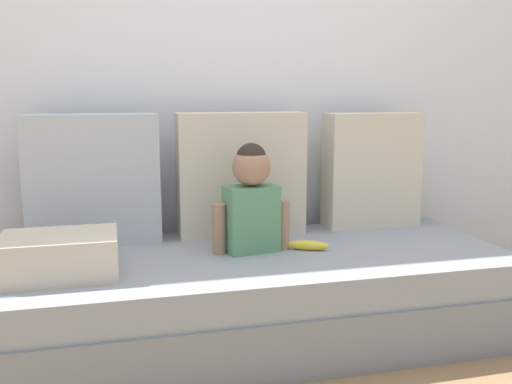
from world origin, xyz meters
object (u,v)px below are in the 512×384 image
object	(u,v)px
throw_pillow_left	(93,180)
throw_pillow_center	(241,174)
throw_pillow_right	(372,170)
folded_blanket	(59,255)
toddler	(251,198)
banana	(308,245)
couch	(259,295)

from	to	relation	value
throw_pillow_left	throw_pillow_center	world-z (taller)	same
throw_pillow_left	throw_pillow_center	xyz separation A→B (m)	(0.64, 0.00, 0.00)
throw_pillow_left	throw_pillow_right	distance (m)	1.28
folded_blanket	toddler	bearing A→B (deg)	10.58
banana	folded_blanket	size ratio (longest dim) A/B	0.42
couch	folded_blanket	size ratio (longest dim) A/B	5.16
couch	throw_pillow_center	xyz separation A→B (m)	(0.00, 0.32, 0.45)
couch	throw_pillow_right	xyz separation A→B (m)	(0.64, 0.32, 0.45)
folded_blanket	throw_pillow_center	bearing A→B (deg)	29.37
throw_pillow_left	toddler	size ratio (longest dim) A/B	1.24
folded_blanket	throw_pillow_left	bearing A→B (deg)	75.13
throw_pillow_right	toddler	bearing A→B (deg)	-156.58
throw_pillow_left	banana	xyz separation A→B (m)	(0.85, -0.33, -0.26)
throw_pillow_right	toddler	size ratio (longest dim) A/B	1.23
throw_pillow_right	banana	bearing A→B (deg)	-142.56
banana	folded_blanket	xyz separation A→B (m)	(-0.96, -0.09, 0.05)
throw_pillow_left	toddler	world-z (taller)	throw_pillow_left
throw_pillow_center	throw_pillow_right	size ratio (longest dim) A/B	1.05
throw_pillow_center	banana	world-z (taller)	throw_pillow_center
throw_pillow_left	throw_pillow_right	size ratio (longest dim) A/B	1.01
banana	toddler	bearing A→B (deg)	168.82
throw_pillow_right	throw_pillow_left	bearing A→B (deg)	180.00
toddler	banana	world-z (taller)	toddler
throw_pillow_left	banana	size ratio (longest dim) A/B	3.24
throw_pillow_center	folded_blanket	xyz separation A→B (m)	(-0.75, -0.42, -0.20)
toddler	folded_blanket	size ratio (longest dim) A/B	1.11
throw_pillow_center	toddler	xyz separation A→B (m)	(-0.02, -0.29, -0.05)
toddler	banana	size ratio (longest dim) A/B	2.60
couch	throw_pillow_center	bearing A→B (deg)	90.00
throw_pillow_center	folded_blanket	size ratio (longest dim) A/B	1.42
throw_pillow_left	throw_pillow_right	xyz separation A→B (m)	(1.28, 0.00, -0.00)
couch	banana	size ratio (longest dim) A/B	12.15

